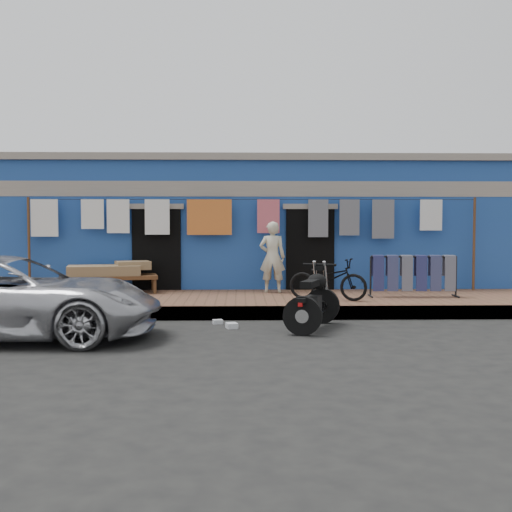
{
  "coord_description": "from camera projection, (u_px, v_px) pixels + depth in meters",
  "views": [
    {
      "loc": [
        -0.31,
        -10.12,
        1.79
      ],
      "look_at": [
        0.0,
        2.0,
        1.15
      ],
      "focal_mm": 45.0,
      "sensor_mm": 36.0,
      "label": 1
    }
  ],
  "objects": [
    {
      "name": "bicycle",
      "position": [
        328.0,
        274.0,
        12.68
      ],
      "size": [
        1.66,
        1.12,
        1.01
      ],
      "primitive_type": "imported",
      "rotation": [
        0.0,
        0.0,
        1.17
      ],
      "color": "black",
      "rests_on": "sidewalk"
    },
    {
      "name": "sidewalk",
      "position": [
        255.0,
        303.0,
        13.19
      ],
      "size": [
        28.0,
        3.0,
        0.25
      ],
      "primitive_type": "cube",
      "color": "brown",
      "rests_on": "ground"
    },
    {
      "name": "seated_person",
      "position": [
        272.0,
        257.0,
        14.04
      ],
      "size": [
        0.58,
        0.41,
        1.56
      ],
      "primitive_type": "imported",
      "rotation": [
        0.0,
        0.0,
        3.08
      ],
      "color": "beige",
      "rests_on": "sidewalk"
    },
    {
      "name": "curb",
      "position": [
        257.0,
        313.0,
        11.75
      ],
      "size": [
        28.0,
        0.1,
        0.25
      ],
      "primitive_type": "cube",
      "color": "gray",
      "rests_on": "ground"
    },
    {
      "name": "jeans_rack",
      "position": [
        413.0,
        275.0,
        13.21
      ],
      "size": [
        1.88,
        0.48,
        0.89
      ],
      "primitive_type": null,
      "rotation": [
        0.0,
        0.0,
        -0.03
      ],
      "color": "black",
      "rests_on": "sidewalk"
    },
    {
      "name": "car",
      "position": [
        9.0,
        296.0,
        9.79
      ],
      "size": [
        4.7,
        2.14,
        1.32
      ],
      "primitive_type": "imported",
      "rotation": [
        0.0,
        0.0,
        1.57
      ],
      "color": "silver",
      "rests_on": "ground"
    },
    {
      "name": "litter_b",
      "position": [
        294.0,
        321.0,
        11.42
      ],
      "size": [
        0.18,
        0.17,
        0.07
      ],
      "primitive_type": "cube",
      "rotation": [
        0.0,
        0.0,
        0.66
      ],
      "color": "silver",
      "rests_on": "ground"
    },
    {
      "name": "clothesline",
      "position": [
        234.0,
        221.0,
        14.34
      ],
      "size": [
        10.06,
        0.06,
        2.1
      ],
      "color": "brown",
      "rests_on": "sidewalk"
    },
    {
      "name": "charpoy",
      "position": [
        114.0,
        278.0,
        13.96
      ],
      "size": [
        2.3,
        1.66,
        0.66
      ],
      "primitive_type": null,
      "rotation": [
        0.0,
        0.0,
        0.2
      ],
      "color": "brown",
      "rests_on": "sidewalk"
    },
    {
      "name": "litter_c",
      "position": [
        232.0,
        326.0,
        10.83
      ],
      "size": [
        0.22,
        0.26,
        0.09
      ],
      "primitive_type": "cube",
      "rotation": [
        0.0,
        0.0,
        1.82
      ],
      "color": "silver",
      "rests_on": "ground"
    },
    {
      "name": "litter_a",
      "position": [
        218.0,
        322.0,
        11.28
      ],
      "size": [
        0.2,
        0.17,
        0.07
      ],
      "primitive_type": "cube",
      "rotation": [
        0.0,
        0.0,
        0.27
      ],
      "color": "silver",
      "rests_on": "ground"
    },
    {
      "name": "motorcycle",
      "position": [
        313.0,
        297.0,
        10.72
      ],
      "size": [
        1.68,
        2.04,
        1.07
      ],
      "primitive_type": null,
      "rotation": [
        0.0,
        0.0,
        -0.36
      ],
      "color": "black",
      "rests_on": "ground"
    },
    {
      "name": "building",
      "position": [
        251.0,
        226.0,
        17.09
      ],
      "size": [
        12.2,
        5.2,
        3.36
      ],
      "color": "#224899",
      "rests_on": "ground"
    },
    {
      "name": "ground",
      "position": [
        259.0,
        335.0,
        10.2
      ],
      "size": [
        80.0,
        80.0,
        0.0
      ],
      "primitive_type": "plane",
      "color": "black",
      "rests_on": "ground"
    }
  ]
}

